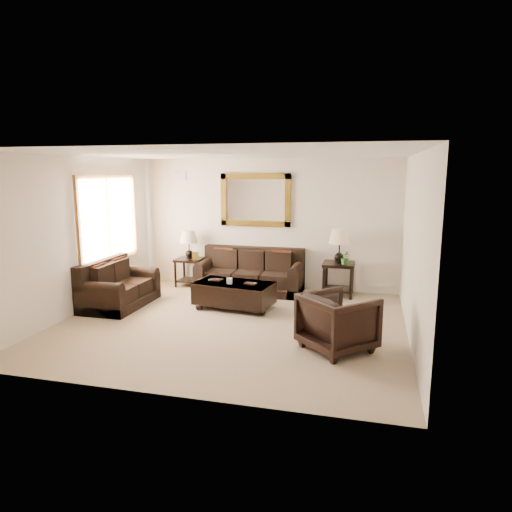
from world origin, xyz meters
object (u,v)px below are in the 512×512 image
(end_table_right, at_px, (339,252))
(armchair, at_px, (338,319))
(end_table_left, at_px, (189,250))
(sofa, at_px, (251,276))
(loveseat, at_px, (117,289))
(coffee_table, at_px, (234,292))

(end_table_right, bearing_deg, armchair, -85.97)
(end_table_left, bearing_deg, end_table_right, -0.56)
(sofa, distance_m, armchair, 3.42)
(loveseat, bearing_deg, end_table_left, -22.43)
(sofa, height_order, end_table_left, end_table_left)
(sofa, bearing_deg, armchair, -54.55)
(sofa, height_order, end_table_right, end_table_right)
(loveseat, bearing_deg, end_table_right, -66.35)
(loveseat, xyz_separation_m, end_table_left, (0.72, 1.73, 0.47))
(coffee_table, bearing_deg, armchair, -29.70)
(end_table_left, bearing_deg, loveseat, -112.43)
(end_table_left, height_order, end_table_right, end_table_right)
(end_table_left, bearing_deg, sofa, -4.51)
(loveseat, height_order, coffee_table, loveseat)
(end_table_left, xyz_separation_m, armchair, (3.38, -2.90, -0.34))
(end_table_left, distance_m, end_table_right, 3.18)
(loveseat, relative_size, armchair, 1.72)
(armchair, bearing_deg, loveseat, 28.75)
(armchair, bearing_deg, coffee_table, 6.54)
(sofa, bearing_deg, end_table_right, 2.52)
(sofa, relative_size, loveseat, 1.42)
(end_table_right, bearing_deg, coffee_table, -142.74)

